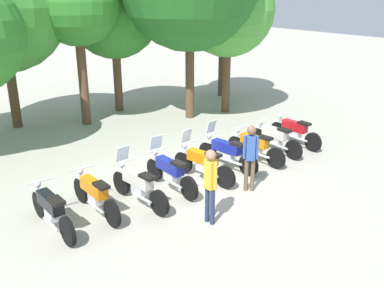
{
  "coord_description": "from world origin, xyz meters",
  "views": [
    {
      "loc": [
        -6.23,
        -9.0,
        4.99
      ],
      "look_at": [
        0.0,
        0.5,
        0.9
      ],
      "focal_mm": 39.51,
      "sensor_mm": 36.0,
      "label": 1
    }
  ],
  "objects_px": {
    "motorcycle_7": "(275,138)",
    "motorcycle_1": "(95,194)",
    "tree_3": "(76,3)",
    "person_0": "(210,181)",
    "motorcycle_5": "(226,152)",
    "motorcycle_6": "(255,146)",
    "person_1": "(250,153)",
    "tree_4": "(114,12)",
    "motorcycle_0": "(51,209)",
    "motorcycle_8": "(295,131)",
    "tree_6": "(228,10)",
    "tree_2": "(1,7)",
    "motorcycle_2": "(138,185)",
    "motorcycle_3": "(170,171)",
    "motorcycle_4": "(202,163)",
    "tree_7": "(223,17)"
  },
  "relations": [
    {
      "from": "motorcycle_2",
      "to": "person_0",
      "type": "height_order",
      "value": "person_0"
    },
    {
      "from": "motorcycle_3",
      "to": "tree_4",
      "type": "height_order",
      "value": "tree_4"
    },
    {
      "from": "tree_2",
      "to": "tree_6",
      "type": "xyz_separation_m",
      "value": [
        8.22,
        -2.66,
        -0.19
      ]
    },
    {
      "from": "motorcycle_0",
      "to": "tree_3",
      "type": "xyz_separation_m",
      "value": [
        3.45,
        7.35,
        4.13
      ]
    },
    {
      "from": "tree_3",
      "to": "motorcycle_0",
      "type": "bearing_deg",
      "value": -115.17
    },
    {
      "from": "tree_2",
      "to": "motorcycle_0",
      "type": "bearing_deg",
      "value": -97.01
    },
    {
      "from": "motorcycle_1",
      "to": "motorcycle_7",
      "type": "relative_size",
      "value": 1.0
    },
    {
      "from": "motorcycle_0",
      "to": "motorcycle_2",
      "type": "relative_size",
      "value": 1.01
    },
    {
      "from": "motorcycle_0",
      "to": "motorcycle_8",
      "type": "distance_m",
      "value": 8.66
    },
    {
      "from": "motorcycle_4",
      "to": "motorcycle_7",
      "type": "height_order",
      "value": "motorcycle_4"
    },
    {
      "from": "motorcycle_5",
      "to": "motorcycle_6",
      "type": "bearing_deg",
      "value": -105.89
    },
    {
      "from": "motorcycle_3",
      "to": "person_0",
      "type": "xyz_separation_m",
      "value": [
        -0.13,
        -2.02,
        0.54
      ]
    },
    {
      "from": "motorcycle_8",
      "to": "motorcycle_4",
      "type": "bearing_deg",
      "value": 95.77
    },
    {
      "from": "tree_2",
      "to": "tree_6",
      "type": "bearing_deg",
      "value": -17.96
    },
    {
      "from": "motorcycle_1",
      "to": "motorcycle_4",
      "type": "height_order",
      "value": "motorcycle_4"
    },
    {
      "from": "motorcycle_0",
      "to": "motorcycle_7",
      "type": "height_order",
      "value": "same"
    },
    {
      "from": "motorcycle_3",
      "to": "tree_2",
      "type": "xyz_separation_m",
      "value": [
        -2.18,
        8.1,
        3.97
      ]
    },
    {
      "from": "person_0",
      "to": "motorcycle_6",
      "type": "bearing_deg",
      "value": 26.68
    },
    {
      "from": "motorcycle_3",
      "to": "person_0",
      "type": "relative_size",
      "value": 1.23
    },
    {
      "from": "motorcycle_2",
      "to": "motorcycle_3",
      "type": "xyz_separation_m",
      "value": [
        1.08,
        0.29,
        0.0
      ]
    },
    {
      "from": "motorcycle_0",
      "to": "tree_4",
      "type": "xyz_separation_m",
      "value": [
        5.4,
        8.52,
        3.73
      ]
    },
    {
      "from": "tree_3",
      "to": "tree_6",
      "type": "xyz_separation_m",
      "value": [
        5.8,
        -1.57,
        -0.34
      ]
    },
    {
      "from": "motorcycle_1",
      "to": "tree_2",
      "type": "bearing_deg",
      "value": -6.15
    },
    {
      "from": "person_1",
      "to": "motorcycle_5",
      "type": "bearing_deg",
      "value": -159.29
    },
    {
      "from": "motorcycle_6",
      "to": "motorcycle_0",
      "type": "bearing_deg",
      "value": 85.25
    },
    {
      "from": "motorcycle_4",
      "to": "motorcycle_0",
      "type": "bearing_deg",
      "value": 80.86
    },
    {
      "from": "motorcycle_7",
      "to": "tree_6",
      "type": "xyz_separation_m",
      "value": [
        1.73,
        4.92,
        3.8
      ]
    },
    {
      "from": "person_1",
      "to": "tree_6",
      "type": "distance_m",
      "value": 8.57
    },
    {
      "from": "motorcycle_5",
      "to": "motorcycle_7",
      "type": "height_order",
      "value": "motorcycle_5"
    },
    {
      "from": "tree_4",
      "to": "person_1",
      "type": "bearing_deg",
      "value": -92.8
    },
    {
      "from": "person_1",
      "to": "tree_4",
      "type": "height_order",
      "value": "tree_4"
    },
    {
      "from": "tree_2",
      "to": "tree_3",
      "type": "distance_m",
      "value": 2.66
    },
    {
      "from": "motorcycle_4",
      "to": "tree_2",
      "type": "xyz_separation_m",
      "value": [
        -3.25,
        8.08,
        3.97
      ]
    },
    {
      "from": "motorcycle_1",
      "to": "tree_6",
      "type": "relative_size",
      "value": 0.35
    },
    {
      "from": "motorcycle_8",
      "to": "tree_4",
      "type": "distance_m",
      "value": 8.96
    },
    {
      "from": "motorcycle_3",
      "to": "motorcycle_6",
      "type": "relative_size",
      "value": 1.01
    },
    {
      "from": "motorcycle_8",
      "to": "tree_6",
      "type": "relative_size",
      "value": 0.35
    },
    {
      "from": "tree_4",
      "to": "person_0",
      "type": "bearing_deg",
      "value": -102.76
    },
    {
      "from": "tree_7",
      "to": "motorcycle_2",
      "type": "bearing_deg",
      "value": -136.76
    },
    {
      "from": "motorcycle_2",
      "to": "motorcycle_7",
      "type": "distance_m",
      "value": 5.44
    },
    {
      "from": "tree_6",
      "to": "motorcycle_7",
      "type": "bearing_deg",
      "value": -109.39
    },
    {
      "from": "tree_3",
      "to": "person_0",
      "type": "bearing_deg",
      "value": -92.31
    },
    {
      "from": "motorcycle_1",
      "to": "person_1",
      "type": "relative_size",
      "value": 1.21
    },
    {
      "from": "person_1",
      "to": "tree_6",
      "type": "height_order",
      "value": "tree_6"
    },
    {
      "from": "tree_3",
      "to": "motorcycle_3",
      "type": "bearing_deg",
      "value": -91.9
    },
    {
      "from": "motorcycle_7",
      "to": "motorcycle_1",
      "type": "bearing_deg",
      "value": 92.86
    },
    {
      "from": "motorcycle_4",
      "to": "person_0",
      "type": "relative_size",
      "value": 1.2
    },
    {
      "from": "motorcycle_6",
      "to": "tree_4",
      "type": "bearing_deg",
      "value": -2.8
    },
    {
      "from": "motorcycle_5",
      "to": "tree_3",
      "type": "distance_m",
      "value": 8.07
    },
    {
      "from": "motorcycle_0",
      "to": "tree_2",
      "type": "height_order",
      "value": "tree_2"
    }
  ]
}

